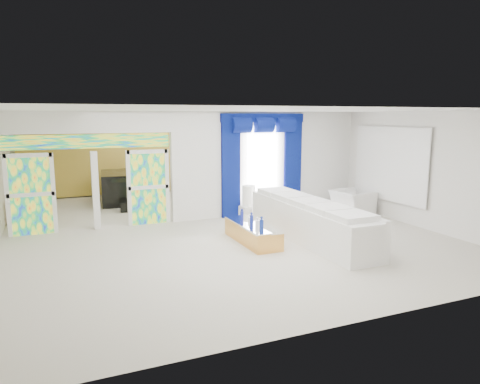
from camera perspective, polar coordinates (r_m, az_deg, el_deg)
name	(u,v)px	position (r m, az deg, el deg)	size (l,w,h in m)	color
floor	(212,227)	(11.79, -3.65, -4.47)	(12.00, 12.00, 0.00)	#B7AF9E
dividing_wall	(268,163)	(13.27, 3.62, 3.71)	(5.70, 0.18, 3.00)	white
dividing_header	(89,122)	(11.82, -18.77, 8.44)	(4.30, 0.18, 0.55)	white
stained_panel_left	(31,194)	(11.94, -25.14, -0.29)	(0.95, 0.04, 2.00)	#994C3F
stained_panel_right	(148,187)	(12.16, -11.63, 0.61)	(0.95, 0.04, 2.00)	#994C3F
stained_transom	(90,141)	(11.83, -18.64, 6.14)	(4.00, 0.05, 0.35)	#994C3F
window_pane	(262,165)	(13.07, 2.84, 3.41)	(1.00, 0.02, 2.30)	white
blue_drape_left	(231,169)	(12.65, -1.19, 2.98)	(0.55, 0.10, 2.80)	#030447
blue_drape_right	(292,166)	(13.52, 6.71, 3.35)	(0.55, 0.10, 2.80)	#030447
blue_pelmet	(263,118)	(12.97, 2.95, 9.42)	(2.60, 0.12, 0.25)	#030447
wall_mirror	(390,164)	(13.18, 18.56, 3.41)	(0.04, 2.70, 1.90)	white
gold_curtains	(159,153)	(17.16, -10.33, 4.94)	(9.70, 0.12, 2.90)	gold
white_sofa	(310,222)	(10.64, 8.91, -3.81)	(0.94, 4.38, 0.83)	white
coffee_table	(252,233)	(10.32, 1.59, -5.30)	(0.63, 1.89, 0.42)	gold
console_table	(258,211)	(12.81, 2.33, -2.46)	(1.10, 0.35, 0.37)	silver
table_lamp	(249,196)	(12.60, 1.11, -0.46)	(0.36, 0.36, 0.58)	white
armchair	(352,203)	(13.57, 14.11, -1.32)	(1.10, 0.96, 0.71)	white
grand_piano	(125,187)	(15.52, -14.42, 0.60)	(1.53, 2.01, 1.01)	black
piano_bench	(134,207)	(14.03, -13.34, -1.84)	(0.82, 0.32, 0.27)	black
tv_console	(26,210)	(13.41, -25.66, -2.05)	(0.51, 0.47, 0.74)	tan
chandelier	(101,124)	(14.26, -17.31, 8.35)	(0.60, 0.60, 0.60)	gold
decanters	(253,221)	(10.21, 1.70, -3.70)	(0.19, 1.19, 0.24)	white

